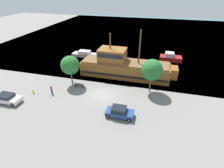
# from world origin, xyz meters

# --- Properties ---
(ground_plane) EXTENTS (160.00, 160.00, 0.00)m
(ground_plane) POSITION_xyz_m (0.00, 0.00, 0.00)
(ground_plane) COLOR gray
(water_surface) EXTENTS (80.00, 80.00, 0.00)m
(water_surface) POSITION_xyz_m (0.00, 44.00, 0.00)
(water_surface) COLOR teal
(water_surface) RESTS_ON ground
(pirate_ship) EXTENTS (18.65, 4.83, 9.29)m
(pirate_ship) POSITION_xyz_m (1.83, 8.14, 1.96)
(pirate_ship) COLOR brown
(pirate_ship) RESTS_ON water_surface
(moored_boat_dockside) EXTENTS (5.00, 2.56, 2.00)m
(moored_boat_dockside) POSITION_xyz_m (11.26, 18.73, 0.76)
(moored_boat_dockside) COLOR maroon
(moored_boat_dockside) RESTS_ON water_surface
(moored_boat_outer) EXTENTS (7.28, 2.33, 1.47)m
(moored_boat_outer) POSITION_xyz_m (-9.58, 16.23, 0.55)
(moored_boat_outer) COLOR #B7B2A8
(moored_boat_outer) RESTS_ON water_surface
(parked_car_curb_front) EXTENTS (4.42, 1.92, 1.39)m
(parked_car_curb_front) POSITION_xyz_m (-13.97, -5.68, 0.71)
(parked_car_curb_front) COLOR white
(parked_car_curb_front) RESTS_ON ground_plane
(parked_car_curb_mid) EXTENTS (3.86, 1.83, 1.50)m
(parked_car_curb_mid) POSITION_xyz_m (3.86, -4.54, 0.73)
(parked_car_curb_mid) COLOR navy
(parked_car_curb_mid) RESTS_ON ground_plane
(fire_hydrant) EXTENTS (0.42, 0.25, 0.76)m
(fire_hydrant) POSITION_xyz_m (-11.64, -2.47, 0.41)
(fire_hydrant) COLOR yellow
(fire_hydrant) RESTS_ON ground_plane
(bench_promenade_east) EXTENTS (1.74, 0.45, 0.85)m
(bench_promenade_east) POSITION_xyz_m (-4.91, 1.41, 0.44)
(bench_promenade_east) COLOR #4C4742
(bench_promenade_east) RESTS_ON ground_plane
(pedestrian_walking_near) EXTENTS (0.32, 0.32, 1.62)m
(pedestrian_walking_near) POSITION_xyz_m (-8.50, -1.73, 0.82)
(pedestrian_walking_near) COLOR #232838
(pedestrian_walking_near) RESTS_ON ground_plane
(tree_row_east) EXTENTS (3.34, 3.34, 5.45)m
(tree_row_east) POSITION_xyz_m (-6.65, 2.23, 3.77)
(tree_row_east) COLOR brown
(tree_row_east) RESTS_ON ground_plane
(tree_row_mideast) EXTENTS (3.53, 3.53, 5.83)m
(tree_row_mideast) POSITION_xyz_m (7.44, 3.28, 4.06)
(tree_row_mideast) COLOR brown
(tree_row_mideast) RESTS_ON ground_plane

